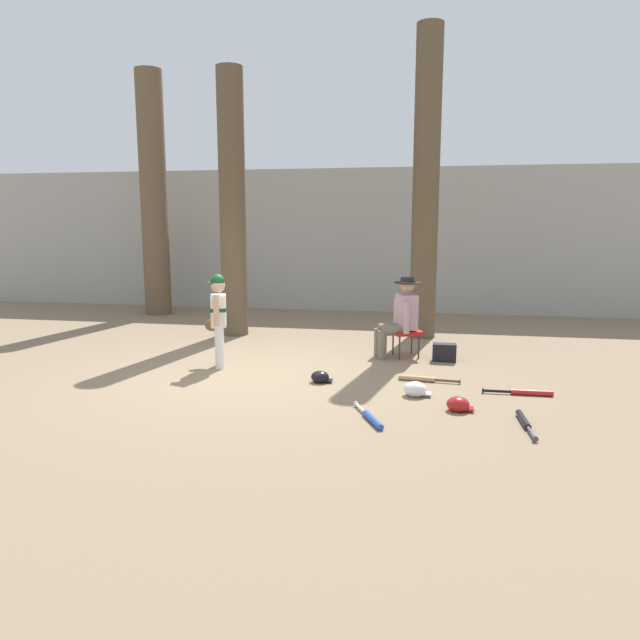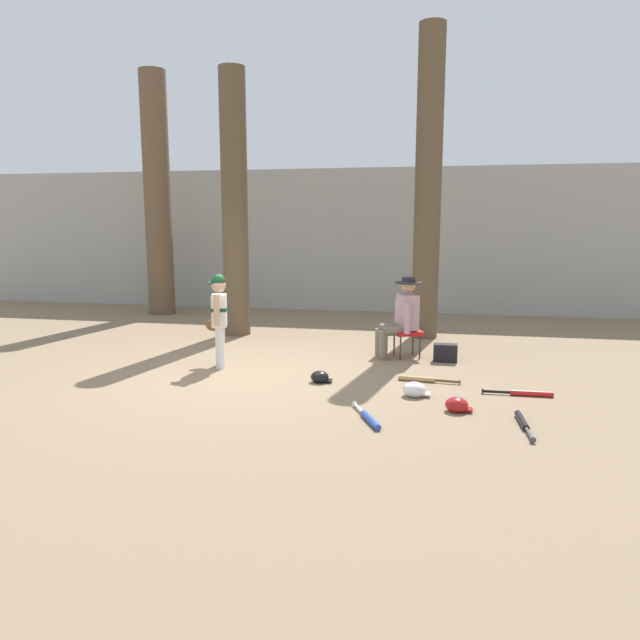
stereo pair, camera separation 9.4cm
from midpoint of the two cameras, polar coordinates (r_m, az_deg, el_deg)
ground_plane at (r=7.86m, az=-6.85°, el=-5.36°), size 60.00×60.00×0.00m
concrete_back_wall at (r=13.60m, az=1.16°, el=7.75°), size 18.00×0.36×3.20m
tree_near_player at (r=10.58m, az=-7.99°, el=9.72°), size 0.64×0.64×4.75m
tree_behind_spectator at (r=10.38m, az=10.67°, el=10.82°), size 0.76×0.76×5.36m
young_ballplayer at (r=8.25m, az=-9.49°, el=0.55°), size 0.43×0.56×1.31m
folding_stool at (r=8.89m, az=8.76°, el=-1.28°), size 0.52×0.52×0.41m
seated_spectator at (r=8.81m, az=8.20°, el=0.46°), size 0.67×0.54×1.20m
handbag_beside_stool at (r=8.75m, az=12.38°, el=-3.13°), size 0.34×0.18×0.26m
tree_far_left at (r=13.40m, az=-15.28°, el=10.46°), size 0.75×0.75×5.33m
bat_wood_tan at (r=7.61m, az=10.20°, el=-5.68°), size 0.78×0.14×0.07m
bat_black_composite at (r=6.28m, az=19.53°, el=-9.37°), size 0.10×0.79×0.07m
bat_blue_youth at (r=6.08m, az=5.19°, el=-9.48°), size 0.39×0.75×0.07m
bat_red_barrel at (r=7.32m, az=19.74°, el=-6.72°), size 0.80×0.07×0.07m
batting_helmet_red at (r=6.52m, az=13.57°, el=-8.03°), size 0.29×0.22×0.17m
batting_helmet_white at (r=6.97m, az=9.56°, el=-6.69°), size 0.32×0.25×0.18m
batting_helmet_black at (r=7.46m, az=0.35°, el=-5.57°), size 0.27×0.21×0.16m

